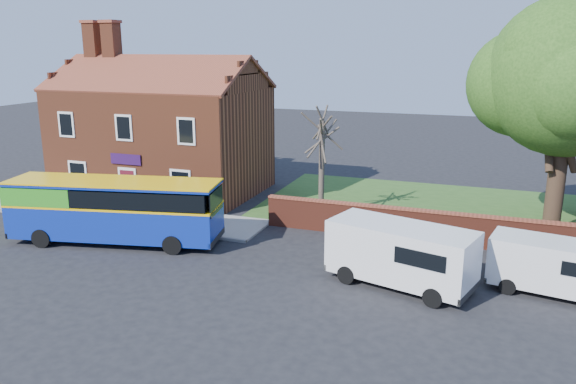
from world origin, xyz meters
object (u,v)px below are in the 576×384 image
at_px(bus, 108,207).
at_px(van_near, 401,253).
at_px(large_tree, 570,81).
at_px(van_far, 557,266).

xyz_separation_m(bus, van_near, (13.76, -0.39, -0.35)).
xyz_separation_m(bus, large_tree, (19.87, 8.24, 5.78)).
height_order(bus, large_tree, large_tree).
height_order(van_far, large_tree, large_tree).
bearing_deg(large_tree, bus, -157.47).
distance_m(bus, van_far, 19.37).
bearing_deg(van_near, bus, -165.74).
height_order(bus, van_far, bus).
relative_size(bus, large_tree, 0.89).
distance_m(bus, large_tree, 22.27).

